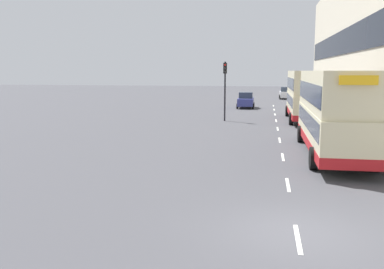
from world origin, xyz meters
TOP-DOWN VIEW (x-y plane):
  - ground_plane at (0.00, 0.00)m, footprint 220.00×220.00m
  - pavement at (6.50, 38.50)m, footprint 5.00×93.00m
  - terrace_facade at (10.49, 38.50)m, footprint 3.10×93.00m
  - lane_mark_0 at (0.00, -0.50)m, footprint 0.12×2.00m
  - lane_mark_1 at (0.00, 4.85)m, footprint 0.12×2.00m
  - lane_mark_2 at (0.00, 10.21)m, footprint 0.12×2.00m
  - lane_mark_3 at (0.00, 15.57)m, footprint 0.12×2.00m
  - lane_mark_4 at (0.00, 20.93)m, footprint 0.12×2.00m
  - lane_mark_5 at (0.00, 26.28)m, footprint 0.12×2.00m
  - lane_mark_6 at (0.00, 31.64)m, footprint 0.12×2.00m
  - lane_mark_7 at (0.00, 37.00)m, footprint 0.12×2.00m
  - lane_mark_8 at (0.00, 42.36)m, footprint 0.12×2.00m
  - double_decker_bus_near at (2.47, 11.21)m, footprint 2.85×11.44m
  - double_decker_bus_ahead at (2.38, 26.71)m, footprint 2.85×10.42m
  - car_0 at (-3.23, 38.69)m, footprint 1.95×3.93m
  - car_1 at (2.12, 56.10)m, footprint 2.07×4.40m
  - traffic_light_far_kerb at (-4.40, 25.32)m, footprint 0.30×0.32m

SIDE VIEW (x-z plane):
  - ground_plane at x=0.00m, z-range 0.00..0.00m
  - lane_mark_0 at x=0.00m, z-range 0.00..0.01m
  - lane_mark_1 at x=0.00m, z-range 0.00..0.01m
  - lane_mark_2 at x=0.00m, z-range 0.00..0.01m
  - lane_mark_3 at x=0.00m, z-range 0.00..0.01m
  - lane_mark_4 at x=0.00m, z-range 0.00..0.01m
  - lane_mark_5 at x=0.00m, z-range 0.00..0.01m
  - lane_mark_6 at x=0.00m, z-range 0.00..0.01m
  - lane_mark_7 at x=0.00m, z-range 0.00..0.01m
  - lane_mark_8 at x=0.00m, z-range 0.00..0.01m
  - pavement at x=6.50m, z-range 0.00..0.14m
  - car_0 at x=-3.23m, z-range -0.02..1.81m
  - car_1 at x=2.12m, z-range -0.02..1.81m
  - double_decker_bus_ahead at x=2.38m, z-range 0.13..4.43m
  - double_decker_bus_near at x=2.47m, z-range 0.14..4.44m
  - traffic_light_far_kerb at x=-4.40m, z-range 0.87..5.92m
  - terrace_facade at x=10.49m, z-range -0.01..17.92m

